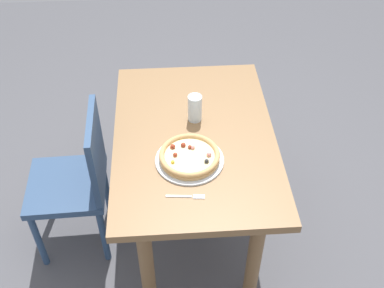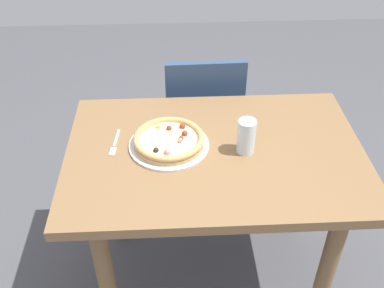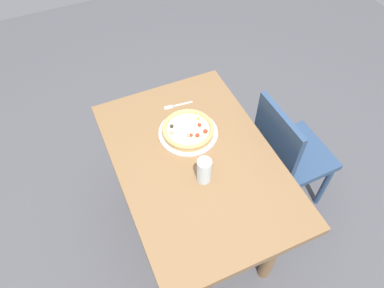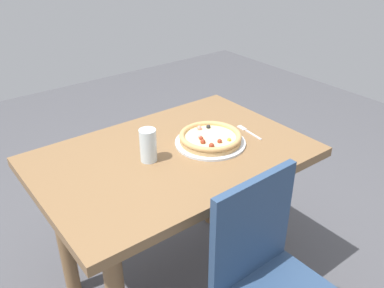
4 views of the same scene
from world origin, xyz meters
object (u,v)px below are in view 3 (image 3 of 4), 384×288
Objects in this scene: plate at (188,133)px; fork at (176,106)px; pizza at (188,130)px; chair_near at (287,154)px; dining_table at (196,174)px; drinking_glass at (204,170)px.

plate is 1.89× the size of fork.
fork is at bearing -4.57° from pizza.
dining_table is at bearing -91.64° from chair_near.
fork reaches higher than dining_table.
dining_table is 0.24m from pizza.
pizza is at bearing -164.85° from plate.
plate is at bearing -10.94° from dining_table.
fork is at bearing -4.61° from plate.
plate is at bearing -8.81° from drinking_glass.
plate is 0.03m from pizza.
fork is at bearing -7.51° from dining_table.
fork is (0.39, 0.55, 0.27)m from chair_near.
dining_table is 6.95× the size of fork.
pizza is at bearing -8.84° from drinking_glass.
drinking_glass is at bearing -81.10° from chair_near.
pizza is (0.18, 0.57, 0.30)m from chair_near.
dining_table is 0.23m from drinking_glass.
dining_table is at bearing 88.07° from fork.
drinking_glass is (-0.29, 0.05, 0.04)m from pizza.
chair_near is 3.18× the size of pizza.
chair_near is (-0.00, -0.60, -0.15)m from dining_table.
dining_table is 0.41m from fork.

